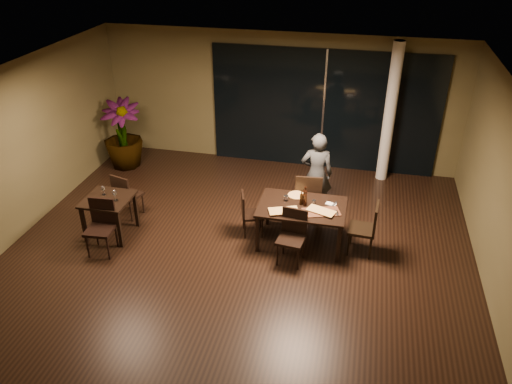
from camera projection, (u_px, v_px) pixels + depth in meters
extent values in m
plane|color=black|center=(235.00, 261.00, 8.48)|extent=(8.00, 8.00, 0.00)
cube|color=brown|center=(280.00, 99.00, 11.18)|extent=(8.00, 0.10, 3.00)
cube|color=brown|center=(4.00, 158.00, 8.52)|extent=(0.10, 8.00, 3.00)
cube|color=silver|center=(231.00, 88.00, 6.99)|extent=(8.00, 8.00, 0.04)
cube|color=black|center=(324.00, 110.00, 10.99)|extent=(5.00, 0.06, 2.70)
cylinder|color=silver|center=(390.00, 114.00, 10.38)|extent=(0.24, 0.24, 3.00)
cube|color=black|center=(302.00, 207.00, 8.61)|extent=(1.50, 1.00, 0.04)
cube|color=black|center=(257.00, 234.00, 8.55)|extent=(0.06, 0.06, 0.71)
cube|color=black|center=(338.00, 244.00, 8.29)|extent=(0.06, 0.06, 0.71)
cube|color=black|center=(268.00, 208.00, 9.30)|extent=(0.06, 0.06, 0.71)
cube|color=black|center=(342.00, 217.00, 9.03)|extent=(0.06, 0.06, 0.71)
cube|color=black|center=(108.00, 199.00, 8.83)|extent=(0.80, 0.80, 0.04)
cube|color=black|center=(84.00, 225.00, 8.79)|extent=(0.06, 0.06, 0.71)
cube|color=black|center=(120.00, 230.00, 8.66)|extent=(0.06, 0.06, 0.71)
cube|color=black|center=(103.00, 206.00, 9.37)|extent=(0.06, 0.06, 0.71)
cube|color=black|center=(136.00, 210.00, 9.24)|extent=(0.06, 0.06, 0.71)
cube|color=black|center=(308.00, 198.00, 9.35)|extent=(0.53, 0.53, 0.06)
cylinder|color=black|center=(318.00, 204.00, 9.63)|extent=(0.04, 0.04, 0.50)
cylinder|color=black|center=(297.00, 203.00, 9.67)|extent=(0.04, 0.04, 0.50)
cylinder|color=black|center=(318.00, 215.00, 9.28)|extent=(0.04, 0.04, 0.50)
cylinder|color=black|center=(296.00, 214.00, 9.32)|extent=(0.04, 0.04, 0.50)
cube|color=black|center=(309.00, 190.00, 9.03)|extent=(0.49, 0.10, 0.55)
cube|color=black|center=(291.00, 240.00, 8.25)|extent=(0.48, 0.48, 0.05)
cylinder|color=black|center=(277.00, 254.00, 8.26)|extent=(0.04, 0.04, 0.44)
cylinder|color=black|center=(298.00, 259.00, 8.16)|extent=(0.04, 0.04, 0.44)
cylinder|color=black|center=(284.00, 243.00, 8.55)|extent=(0.04, 0.04, 0.44)
cylinder|color=black|center=(303.00, 247.00, 8.45)|extent=(0.04, 0.04, 0.44)
cube|color=black|center=(295.00, 221.00, 8.29)|extent=(0.43, 0.09, 0.49)
cube|color=black|center=(253.00, 215.00, 9.01)|extent=(0.49, 0.49, 0.04)
cylinder|color=black|center=(262.00, 228.00, 8.99)|extent=(0.03, 0.03, 0.40)
cylinder|color=black|center=(261.00, 219.00, 9.26)|extent=(0.03, 0.03, 0.40)
cylinder|color=black|center=(245.00, 229.00, 8.96)|extent=(0.03, 0.03, 0.40)
cylinder|color=black|center=(244.00, 220.00, 9.24)|extent=(0.03, 0.03, 0.40)
cube|color=black|center=(243.00, 205.00, 8.89)|extent=(0.15, 0.38, 0.44)
cube|color=black|center=(362.00, 229.00, 8.49)|extent=(0.47, 0.47, 0.05)
cylinder|color=black|center=(351.00, 233.00, 8.80)|extent=(0.04, 0.04, 0.46)
cylinder|color=black|center=(349.00, 244.00, 8.50)|extent=(0.04, 0.04, 0.46)
cylinder|color=black|center=(372.00, 236.00, 8.71)|extent=(0.04, 0.04, 0.46)
cylinder|color=black|center=(370.00, 248.00, 8.41)|extent=(0.04, 0.04, 0.46)
cube|color=black|center=(376.00, 219.00, 8.32)|extent=(0.07, 0.45, 0.51)
cube|color=black|center=(129.00, 195.00, 9.55)|extent=(0.53, 0.53, 0.05)
cylinder|color=black|center=(143.00, 203.00, 9.72)|extent=(0.03, 0.03, 0.43)
cylinder|color=black|center=(129.00, 199.00, 9.87)|extent=(0.03, 0.03, 0.43)
cylinder|color=black|center=(131.00, 211.00, 9.45)|extent=(0.03, 0.03, 0.43)
cylinder|color=black|center=(117.00, 207.00, 9.60)|extent=(0.03, 0.03, 0.43)
cube|color=black|center=(120.00, 189.00, 9.29)|extent=(0.42, 0.16, 0.48)
cube|color=black|center=(100.00, 230.00, 8.47)|extent=(0.48, 0.48, 0.05)
cylinder|color=black|center=(87.00, 246.00, 8.45)|extent=(0.04, 0.04, 0.46)
cylinder|color=black|center=(108.00, 248.00, 8.40)|extent=(0.04, 0.04, 0.46)
cylinder|color=black|center=(97.00, 234.00, 8.76)|extent=(0.04, 0.04, 0.46)
cylinder|color=black|center=(116.00, 236.00, 8.72)|extent=(0.04, 0.04, 0.46)
cube|color=black|center=(103.00, 211.00, 8.52)|extent=(0.45, 0.07, 0.51)
imported|color=#2E3133|center=(317.00, 174.00, 9.47)|extent=(0.60, 0.43, 1.66)
imported|color=#1C4E1A|center=(122.00, 134.00, 11.26)|extent=(1.09, 1.09, 1.57)
cube|color=#492717|center=(284.00, 212.00, 8.41)|extent=(0.55, 0.38, 0.01)
cube|color=#462516|center=(321.00, 212.00, 8.41)|extent=(0.69, 0.50, 0.01)
cylinder|color=#A92B12|center=(297.00, 195.00, 8.90)|extent=(0.30, 0.30, 0.01)
cylinder|color=white|center=(286.00, 198.00, 8.73)|extent=(0.08, 0.08, 0.10)
cylinder|color=white|center=(314.00, 202.00, 8.62)|extent=(0.07, 0.07, 0.08)
cube|color=white|center=(333.00, 213.00, 8.39)|extent=(0.20, 0.15, 0.01)
cube|color=white|center=(331.00, 204.00, 8.63)|extent=(0.20, 0.15, 0.01)
cube|color=white|center=(106.00, 204.00, 8.64)|extent=(0.19, 0.13, 0.01)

